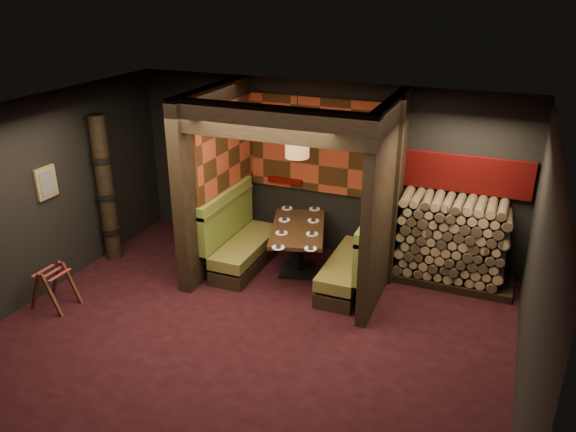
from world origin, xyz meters
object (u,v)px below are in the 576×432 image
at_px(dining_table, 298,241).
at_px(pendant_lamp, 297,142).
at_px(booth_bench_right, 355,263).
at_px(firewood_stack, 457,242).
at_px(booth_bench_left, 241,243).
at_px(totem_column, 106,190).
at_px(luggage_rack, 54,286).

bearing_deg(dining_table, pendant_lamp, -90.00).
height_order(booth_bench_right, firewood_stack, firewood_stack).
bearing_deg(pendant_lamp, booth_bench_left, -174.47).
height_order(booth_bench_left, totem_column, totem_column).
xyz_separation_m(booth_bench_right, totem_column, (-3.98, -0.55, 0.79)).
distance_m(booth_bench_right, luggage_rack, 4.31).
relative_size(booth_bench_right, dining_table, 0.98).
xyz_separation_m(dining_table, luggage_rack, (-2.80, -2.24, -0.21)).
bearing_deg(booth_bench_left, totem_column, -165.25).
xyz_separation_m(booth_bench_right, dining_table, (-0.97, 0.14, 0.13)).
relative_size(totem_column, firewood_stack, 1.39).
distance_m(booth_bench_right, dining_table, 0.99).
distance_m(pendant_lamp, totem_column, 3.22).
xyz_separation_m(pendant_lamp, totem_column, (-3.01, -0.64, -0.94)).
bearing_deg(booth_bench_right, booth_bench_left, 180.00).
height_order(luggage_rack, totem_column, totem_column).
distance_m(booth_bench_left, luggage_rack, 2.81).
distance_m(booth_bench_left, booth_bench_right, 1.89).
relative_size(luggage_rack, totem_column, 0.27).
xyz_separation_m(booth_bench_left, luggage_rack, (-1.87, -2.10, -0.08)).
bearing_deg(booth_bench_left, dining_table, 8.58).
relative_size(booth_bench_left, dining_table, 0.98).
bearing_deg(luggage_rack, totem_column, 98.00).
height_order(booth_bench_left, dining_table, booth_bench_left).
bearing_deg(booth_bench_right, dining_table, 171.80).
bearing_deg(dining_table, firewood_stack, 13.57).
bearing_deg(booth_bench_right, totem_column, -172.14).
height_order(booth_bench_left, luggage_rack, booth_bench_left).
bearing_deg(luggage_rack, booth_bench_right, 29.17).
bearing_deg(dining_table, luggage_rack, -141.29).
height_order(pendant_lamp, firewood_stack, pendant_lamp).
distance_m(dining_table, firewood_stack, 2.39).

